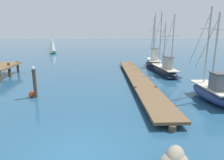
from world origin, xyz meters
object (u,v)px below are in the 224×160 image
at_px(fishing_boat_2, 164,69).
at_px(mooring_buoy, 32,94).
at_px(fishing_boat_0, 154,62).
at_px(shore_rock_near_left, 175,160).
at_px(fishing_boat_1, 213,91).
at_px(mooring_piling, 35,83).
at_px(distant_sailboat, 52,46).
at_px(perched_seagull, 33,68).

distance_m(fishing_boat_2, mooring_buoy, 14.67).
relative_size(fishing_boat_0, shore_rock_near_left, 5.50).
bearing_deg(shore_rock_near_left, fishing_boat_1, 49.47).
distance_m(mooring_piling, mooring_buoy, 0.92).
distance_m(shore_rock_near_left, distant_sailboat, 44.54).
distance_m(fishing_boat_0, mooring_buoy, 18.23).
distance_m(fishing_boat_2, mooring_piling, 14.45).
xyz_separation_m(fishing_boat_2, distant_sailboat, (-17.77, 27.07, 1.24)).
bearing_deg(mooring_piling, shore_rock_near_left, -51.04).
xyz_separation_m(fishing_boat_0, perched_seagull, (-12.94, -12.61, 1.48)).
bearing_deg(mooring_buoy, distant_sailboat, 98.22).
bearing_deg(fishing_boat_1, perched_seagull, 170.50).
bearing_deg(perched_seagull, distant_sailboat, 98.72).
relative_size(fishing_boat_2, mooring_piling, 4.10).
distance_m(fishing_boat_0, mooring_piling, 18.07).
bearing_deg(perched_seagull, fishing_boat_0, 44.25).
relative_size(fishing_boat_2, distant_sailboat, 1.96).
xyz_separation_m(fishing_boat_0, distant_sailboat, (-18.21, 21.68, 1.14)).
height_order(fishing_boat_0, fishing_boat_2, fishing_boat_0).
xyz_separation_m(perched_seagull, shore_rock_near_left, (6.90, -8.53, -1.88)).
bearing_deg(fishing_boat_2, shore_rock_near_left, -109.60).
bearing_deg(fishing_boat_1, fishing_boat_2, 89.43).
bearing_deg(distant_sailboat, fishing_boat_1, -64.07).
xyz_separation_m(fishing_boat_0, fishing_boat_1, (-0.53, -14.69, -0.03)).
bearing_deg(mooring_piling, perched_seagull, -87.77).
bearing_deg(fishing_boat_0, distant_sailboat, 130.02).
xyz_separation_m(fishing_boat_0, mooring_buoy, (-13.27, -12.48, -0.51)).
xyz_separation_m(fishing_boat_1, fishing_boat_2, (0.09, 9.30, -0.06)).
xyz_separation_m(mooring_buoy, distant_sailboat, (-4.93, 34.16, 1.65)).
xyz_separation_m(mooring_piling, distant_sailboat, (-5.26, 34.29, 0.81)).
height_order(fishing_boat_1, shore_rock_near_left, fishing_boat_1).
xyz_separation_m(shore_rock_near_left, distant_sailboat, (-12.16, 42.82, 1.54)).
bearing_deg(fishing_boat_1, shore_rock_near_left, -130.53).
xyz_separation_m(shore_rock_near_left, mooring_buoy, (-7.23, 8.66, -0.11)).
relative_size(fishing_boat_2, perched_seagull, 22.33).
bearing_deg(fishing_boat_2, fishing_boat_1, -90.57).
relative_size(perched_seagull, mooring_buoy, 0.74).
bearing_deg(fishing_boat_2, perched_seagull, -150.00).
distance_m(fishing_boat_1, mooring_buoy, 12.94).
bearing_deg(fishing_boat_1, mooring_buoy, 170.18).
distance_m(fishing_boat_1, distant_sailboat, 40.46).
bearing_deg(perched_seagull, fishing_boat_1, -9.50).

